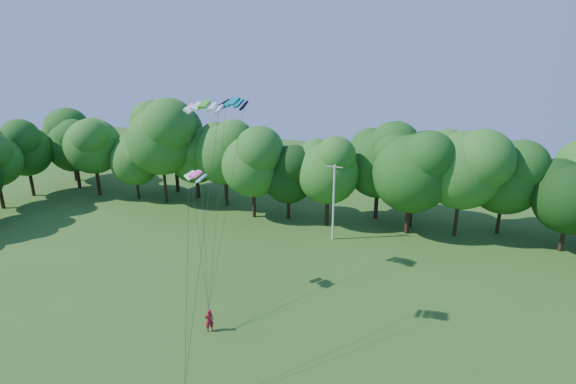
% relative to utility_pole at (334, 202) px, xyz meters
% --- Properties ---
extents(utility_pole, '(1.72, 0.22, 8.62)m').
position_rel_utility_pole_xyz_m(utility_pole, '(0.00, 0.00, 0.00)').
color(utility_pole, silver).
rests_on(utility_pole, ground).
extents(kite_flyer_left, '(0.80, 0.80, 1.87)m').
position_rel_utility_pole_xyz_m(kite_flyer_left, '(-4.43, -19.71, -3.48)').
color(kite_flyer_left, maroon).
rests_on(kite_flyer_left, ground).
extents(kite_teal, '(2.70, 1.62, 0.65)m').
position_rel_utility_pole_xyz_m(kite_teal, '(-6.45, -10.19, 11.76)').
color(kite_teal, '#047484').
rests_on(kite_teal, ground).
extents(kite_green, '(2.58, 1.42, 0.44)m').
position_rel_utility_pole_xyz_m(kite_green, '(-3.95, -19.41, 12.68)').
color(kite_green, green).
rests_on(kite_green, ground).
extents(kite_pink, '(2.19, 1.57, 0.48)m').
position_rel_utility_pole_xyz_m(kite_pink, '(-7.98, -14.57, 6.30)').
color(kite_pink, '#F945AC').
rests_on(kite_pink, ground).
extents(tree_back_west, '(9.90, 9.90, 14.39)m').
position_rel_utility_pole_xyz_m(tree_back_west, '(-26.00, 8.83, 4.57)').
color(tree_back_west, '#361F15').
rests_on(tree_back_west, ground).
extents(tree_back_center, '(8.69, 8.69, 12.64)m').
position_rel_utility_pole_xyz_m(tree_back_center, '(7.72, 6.89, 3.48)').
color(tree_back_center, '#2F1F12').
rests_on(tree_back_center, ground).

